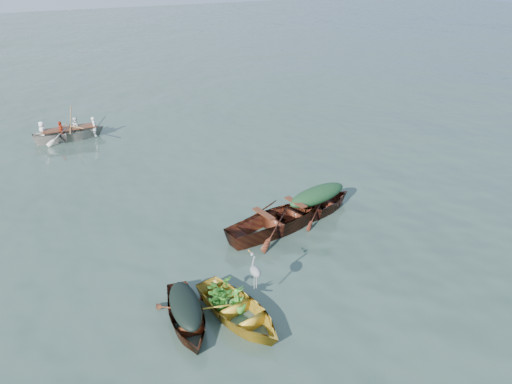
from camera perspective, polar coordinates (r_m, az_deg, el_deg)
ground at (r=14.49m, az=7.31°, el=-6.91°), size 140.00×140.00×0.00m
yellow_dinghy at (r=12.08m, az=-2.00°, el=-14.38°), size 2.20×3.68×0.95m
dark_covered_boat at (r=12.07m, az=-7.91°, el=-14.71°), size 1.67×3.42×0.79m
green_tarp_boat at (r=16.48m, az=6.87°, el=-2.56°), size 4.39×2.19×0.97m
open_wooden_boat at (r=15.49m, az=2.70°, el=-4.37°), size 5.34×2.44×1.25m
rowed_boat at (r=24.42m, az=-20.43°, el=5.64°), size 4.39×1.38×1.04m
dark_tarp_cover at (r=11.69m, az=-8.09°, el=-12.49°), size 0.92×1.88×0.40m
green_tarp_cover at (r=16.13m, az=7.01°, el=-0.23°), size 2.42×1.20×0.52m
thwart_benches at (r=15.17m, az=2.75°, el=-2.27°), size 2.70×1.38×0.04m
heron at (r=11.80m, az=-0.08°, el=-9.71°), size 0.36×0.45×0.92m
dinghy_weeds at (r=11.96m, az=-3.59°, el=-10.16°), size 0.88×1.03×0.60m
rowers at (r=24.15m, az=-20.76°, el=7.64°), size 3.07×1.23×0.76m
oars at (r=24.25m, az=-20.63°, el=6.86°), size 0.64×2.61×0.06m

